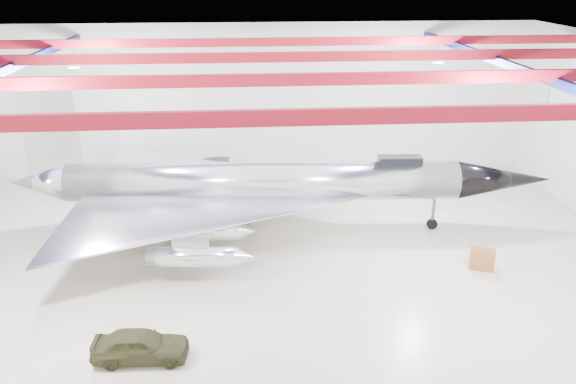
{
  "coord_description": "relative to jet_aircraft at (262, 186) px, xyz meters",
  "views": [
    {
      "loc": [
        -1.0,
        -25.27,
        14.58
      ],
      "look_at": [
        1.2,
        2.0,
        3.55
      ],
      "focal_mm": 35.0,
      "sensor_mm": 36.0,
      "label": 1
    }
  ],
  "objects": [
    {
      "name": "floor",
      "position": [
        0.07,
        -4.86,
        -2.8
      ],
      "size": [
        40.0,
        40.0,
        0.0
      ],
      "primitive_type": "plane",
      "color": "beige",
      "rests_on": "ground"
    },
    {
      "name": "wall_back",
      "position": [
        0.07,
        10.14,
        2.7
      ],
      "size": [
        40.0,
        0.0,
        40.0
      ],
      "primitive_type": "plane",
      "rotation": [
        1.57,
        0.0,
        0.0
      ],
      "color": "silver",
      "rests_on": "floor"
    },
    {
      "name": "ceiling",
      "position": [
        0.07,
        -4.86,
        8.2
      ],
      "size": [
        40.0,
        40.0,
        0.0
      ],
      "primitive_type": "plane",
      "rotation": [
        3.14,
        0.0,
        0.0
      ],
      "color": "#0A0F38",
      "rests_on": "wall_back"
    },
    {
      "name": "ceiling_structure",
      "position": [
        0.07,
        -4.86,
        7.53
      ],
      "size": [
        39.5,
        29.5,
        1.08
      ],
      "color": "maroon",
      "rests_on": "ceiling"
    },
    {
      "name": "jet_aircraft",
      "position": [
        0.0,
        0.0,
        0.0
      ],
      "size": [
        31.27,
        18.91,
        8.52
      ],
      "rotation": [
        0.0,
        0.0,
        -0.06
      ],
      "color": "silver",
      "rests_on": "floor"
    },
    {
      "name": "jeep",
      "position": [
        -5.29,
        -11.41,
        -2.15
      ],
      "size": [
        3.85,
        1.67,
        1.29
      ],
      "primitive_type": "imported",
      "rotation": [
        0.0,
        0.0,
        1.53
      ],
      "color": "#313219",
      "rests_on": "floor"
    },
    {
      "name": "desk",
      "position": [
        11.1,
        -5.5,
        -2.24
      ],
      "size": [
        1.35,
        1.01,
        1.11
      ],
      "primitive_type": "cube",
      "rotation": [
        0.0,
        0.0,
        -0.38
      ],
      "color": "brown",
      "rests_on": "floor"
    },
    {
      "name": "crate_ply",
      "position": [
        -6.49,
        -0.53,
        -2.59
      ],
      "size": [
        0.7,
        0.63,
        0.41
      ],
      "primitive_type": "cube",
      "rotation": [
        0.0,
        0.0,
        0.31
      ],
      "color": "olive",
      "rests_on": "floor"
    },
    {
      "name": "toolbox_red",
      "position": [
        -0.92,
        1.43,
        -2.64
      ],
      "size": [
        0.5,
        0.42,
        0.31
      ],
      "primitive_type": "cube",
      "rotation": [
        0.0,
        0.0,
        0.16
      ],
      "color": "maroon",
      "rests_on": "floor"
    },
    {
      "name": "parts_bin",
      "position": [
        0.51,
        3.7,
        -2.6
      ],
      "size": [
        0.62,
        0.54,
        0.38
      ],
      "primitive_type": "cube",
      "rotation": [
        0.0,
        0.0,
        0.2
      ],
      "color": "olive",
      "rests_on": "floor"
    },
    {
      "name": "crate_small",
      "position": [
        -5.34,
        3.12,
        -2.66
      ],
      "size": [
        0.45,
        0.4,
        0.27
      ],
      "primitive_type": "cube",
      "rotation": [
        0.0,
        0.0,
        -0.24
      ],
      "color": "#59595B",
      "rests_on": "floor"
    },
    {
      "name": "oil_barrel",
      "position": [
        -3.33,
        -0.66,
        -2.6
      ],
      "size": [
        0.68,
        0.62,
        0.38
      ],
      "primitive_type": "cube",
      "rotation": [
        0.0,
        0.0,
        0.41
      ],
      "color": "olive",
      "rests_on": "floor"
    },
    {
      "name": "spares_box",
      "position": [
        0.45,
        5.01,
        -2.62
      ],
      "size": [
        0.53,
        0.53,
        0.36
      ],
      "primitive_type": "cylinder",
      "rotation": [
        0.0,
        0.0,
        0.41
      ],
      "color": "#59595B",
      "rests_on": "floor"
    }
  ]
}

